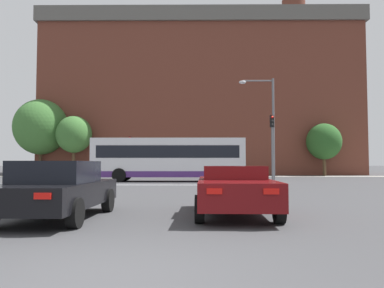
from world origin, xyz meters
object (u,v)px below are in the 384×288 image
object	(u,v)px
pedestrian_walking_east	(217,167)
car_saloon_left	(57,189)
car_roadster_right	(235,190)
pedestrian_waiting	(142,166)
traffic_light_far_left	(130,149)
pedestrian_walking_west	(141,167)
street_lamp_junction	(267,118)
traffic_light_near_right	(272,138)
bus_crossing_lead	(169,158)

from	to	relation	value
pedestrian_walking_east	car_saloon_left	bearing A→B (deg)	-108.17
car_roadster_right	pedestrian_waiting	distance (m)	29.11
pedestrian_waiting	traffic_light_far_left	bearing A→B (deg)	-46.51
car_saloon_left	pedestrian_walking_west	bearing A→B (deg)	95.56
street_lamp_junction	traffic_light_near_right	bearing A→B (deg)	-80.25
bus_crossing_lead	pedestrian_waiting	distance (m)	10.80
traffic_light_near_right	pedestrian_walking_east	size ratio (longest dim) A/B	2.70
bus_crossing_lead	traffic_light_near_right	distance (m)	7.96
street_lamp_junction	pedestrian_waiting	xyz separation A→B (m)	(-10.31, 12.82, -3.32)
bus_crossing_lead	traffic_light_near_right	xyz separation A→B (m)	(7.04, -3.49, 1.30)
bus_crossing_lead	pedestrian_walking_east	bearing A→B (deg)	-20.74
bus_crossing_lead	pedestrian_walking_west	distance (m)	11.10
pedestrian_walking_west	pedestrian_waiting	bearing A→B (deg)	142.83
traffic_light_far_left	pedestrian_waiting	size ratio (longest dim) A/B	2.23
car_saloon_left	pedestrian_walking_west	world-z (taller)	pedestrian_walking_west
car_saloon_left	traffic_light_near_right	world-z (taller)	traffic_light_near_right
car_saloon_left	traffic_light_near_right	xyz separation A→B (m)	(8.44, 15.34, 2.29)
pedestrian_waiting	pedestrian_walking_west	distance (m)	0.34
bus_crossing_lead	traffic_light_far_left	world-z (taller)	traffic_light_far_left
traffic_light_far_left	street_lamp_junction	size ratio (longest dim) A/B	0.57
car_roadster_right	pedestrian_walking_east	size ratio (longest dim) A/B	2.61
car_roadster_right	pedestrian_walking_east	world-z (taller)	pedestrian_walking_east
car_saloon_left	traffic_light_near_right	bearing A→B (deg)	62.47
car_roadster_right	traffic_light_near_right	size ratio (longest dim) A/B	0.97
pedestrian_walking_west	bus_crossing_lead	bearing A→B (deg)	128.85
pedestrian_walking_east	pedestrian_walking_west	xyz separation A→B (m)	(-7.86, -0.81, -0.04)
car_saloon_left	bus_crossing_lead	world-z (taller)	bus_crossing_lead
car_saloon_left	car_roadster_right	distance (m)	4.46
traffic_light_far_left	pedestrian_waiting	xyz separation A→B (m)	(1.20, 0.35, -1.67)
car_roadster_right	pedestrian_waiting	bearing A→B (deg)	104.42
bus_crossing_lead	traffic_light_far_left	bearing A→B (deg)	25.13
traffic_light_far_left	traffic_light_near_right	bearing A→B (deg)	-48.86
pedestrian_walking_west	car_roadster_right	bearing A→B (deg)	122.90
bus_crossing_lead	traffic_light_near_right	bearing A→B (deg)	-116.38
bus_crossing_lead	pedestrian_waiting	xyz separation A→B (m)	(-3.43, 10.22, -0.63)
car_roadster_right	bus_crossing_lead	distance (m)	18.44
traffic_light_near_right	street_lamp_junction	world-z (taller)	street_lamp_junction
car_saloon_left	car_roadster_right	world-z (taller)	car_saloon_left
traffic_light_far_left	car_saloon_left	bearing A→B (deg)	-83.59
traffic_light_far_left	traffic_light_near_right	distance (m)	17.74
traffic_light_near_right	street_lamp_junction	xyz separation A→B (m)	(-0.15, 0.89, 1.39)
traffic_light_far_left	pedestrian_walking_west	xyz separation A→B (m)	(1.04, 0.60, -1.81)
street_lamp_junction	pedestrian_waiting	bearing A→B (deg)	128.81
car_saloon_left	traffic_light_near_right	distance (m)	17.66
car_saloon_left	street_lamp_junction	world-z (taller)	street_lamp_junction
car_roadster_right	pedestrian_walking_west	xyz separation A→B (m)	(-6.60, 28.63, 0.27)
car_saloon_left	bus_crossing_lead	xyz separation A→B (m)	(1.40, 18.83, 0.99)
traffic_light_far_left	street_lamp_junction	world-z (taller)	street_lamp_junction
bus_crossing_lead	pedestrian_waiting	world-z (taller)	bus_crossing_lead
traffic_light_near_right	street_lamp_junction	size ratio (longest dim) A/B	0.63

